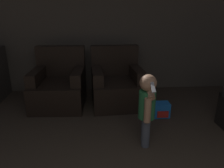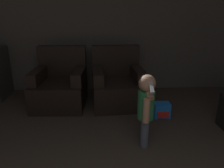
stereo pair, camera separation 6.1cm
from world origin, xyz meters
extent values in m
cube|color=#51493F|center=(0.00, 4.50, 1.30)|extent=(8.40, 0.05, 2.60)
cube|color=black|center=(-0.80, 3.70, 0.21)|extent=(0.87, 0.91, 0.43)
cube|color=black|center=(-0.78, 4.06, 0.69)|extent=(0.84, 0.20, 0.53)
cube|color=black|center=(-1.14, 3.72, 0.53)|extent=(0.19, 0.72, 0.20)
cube|color=black|center=(-0.46, 3.69, 0.53)|extent=(0.19, 0.72, 0.20)
cube|color=black|center=(0.18, 3.70, 0.21)|extent=(0.88, 0.92, 0.43)
cube|color=black|center=(0.16, 4.06, 0.69)|extent=(0.84, 0.21, 0.53)
cube|color=black|center=(-0.15, 3.68, 0.53)|extent=(0.20, 0.72, 0.20)
cube|color=black|center=(0.52, 3.72, 0.53)|extent=(0.20, 0.72, 0.20)
cylinder|color=#474C56|center=(0.42, 2.54, 0.18)|extent=(0.10, 0.10, 0.35)
cylinder|color=#474C56|center=(0.41, 2.43, 0.18)|extent=(0.10, 0.10, 0.35)
cylinder|color=#236638|center=(0.41, 2.49, 0.52)|extent=(0.19, 0.19, 0.33)
sphere|color=#A37556|center=(0.41, 2.49, 0.78)|extent=(0.19, 0.19, 0.19)
cylinder|color=#A37556|center=(0.39, 2.37, 0.50)|extent=(0.08, 0.08, 0.28)
cylinder|color=#A37556|center=(0.43, 2.48, 0.72)|extent=(0.08, 0.28, 0.21)
cube|color=#99999E|center=(0.43, 2.36, 0.79)|extent=(0.04, 0.16, 0.10)
cube|color=blue|center=(0.81, 3.18, 0.11)|extent=(0.24, 0.17, 0.22)
cube|color=red|center=(0.81, 3.09, 0.08)|extent=(0.17, 0.02, 0.10)
camera|label=1|loc=(-0.15, 0.23, 1.55)|focal=35.00mm
camera|label=2|loc=(-0.08, 0.22, 1.55)|focal=35.00mm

